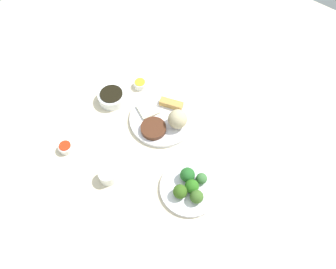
% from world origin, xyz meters
% --- Properties ---
extents(tabletop, '(2.20, 2.20, 0.02)m').
position_xyz_m(tabletop, '(0.00, 0.00, 0.01)').
color(tabletop, beige).
rests_on(tabletop, ground).
extents(main_plate, '(0.26, 0.26, 0.02)m').
position_xyz_m(main_plate, '(-0.01, -0.05, 0.03)').
color(main_plate, white).
rests_on(main_plate, tabletop).
extents(rice_scoop, '(0.07, 0.07, 0.07)m').
position_xyz_m(rice_scoop, '(-0.07, -0.06, 0.07)').
color(rice_scoop, tan).
rests_on(rice_scoop, main_plate).
extents(spring_roll, '(0.10, 0.06, 0.02)m').
position_xyz_m(spring_roll, '(0.00, -0.11, 0.05)').
color(spring_roll, '#C49246').
rests_on(spring_roll, main_plate).
extents(crab_rangoon_wonton, '(0.10, 0.09, 0.01)m').
position_xyz_m(crab_rangoon_wonton, '(0.06, -0.04, 0.04)').
color(crab_rangoon_wonton, beige).
rests_on(crab_rangoon_wonton, main_plate).
extents(stir_fry_heap, '(0.10, 0.10, 0.02)m').
position_xyz_m(stir_fry_heap, '(-0.02, 0.02, 0.05)').
color(stir_fry_heap, '#4B2616').
rests_on(stir_fry_heap, main_plate).
extents(broccoli_plate, '(0.21, 0.21, 0.01)m').
position_xyz_m(broccoli_plate, '(-0.27, 0.12, 0.03)').
color(broccoli_plate, white).
rests_on(broccoli_plate, tabletop).
extents(broccoli_floret_0, '(0.05, 0.05, 0.05)m').
position_xyz_m(broccoli_floret_0, '(-0.24, 0.09, 0.06)').
color(broccoli_floret_0, '#226024').
rests_on(broccoli_floret_0, broccoli_plate).
extents(broccoli_floret_1, '(0.05, 0.05, 0.05)m').
position_xyz_m(broccoli_floret_1, '(-0.28, 0.12, 0.06)').
color(broccoli_floret_1, '#2A6B1A').
rests_on(broccoli_floret_1, broccoli_plate).
extents(broccoli_floret_2, '(0.05, 0.05, 0.05)m').
position_xyz_m(broccoli_floret_2, '(-0.31, 0.14, 0.06)').
color(broccoli_floret_2, '#3C6325').
rests_on(broccoli_floret_2, broccoli_plate).
extents(broccoli_floret_3, '(0.04, 0.04, 0.04)m').
position_xyz_m(broccoli_floret_3, '(-0.28, 0.07, 0.05)').
color(broccoli_floret_3, '#3B7037').
rests_on(broccoli_floret_3, broccoli_plate).
extents(broccoli_floret_4, '(0.05, 0.05, 0.05)m').
position_xyz_m(broccoli_floret_4, '(-0.26, 0.16, 0.06)').
color(broccoli_floret_4, '#355D1A').
rests_on(broccoli_floret_4, broccoli_plate).
extents(soy_sauce_bowl, '(0.11, 0.11, 0.04)m').
position_xyz_m(soy_sauce_bowl, '(0.21, 0.01, 0.04)').
color(soy_sauce_bowl, white).
rests_on(soy_sauce_bowl, tabletop).
extents(soy_sauce_bowl_liquid, '(0.09, 0.09, 0.00)m').
position_xyz_m(soy_sauce_bowl_liquid, '(0.21, 0.01, 0.06)').
color(soy_sauce_bowl_liquid, black).
rests_on(soy_sauce_bowl_liquid, soy_sauce_bowl).
extents(sauce_ramekin_hot_mustard, '(0.05, 0.05, 0.03)m').
position_xyz_m(sauce_ramekin_hot_mustard, '(0.17, -0.12, 0.03)').
color(sauce_ramekin_hot_mustard, white).
rests_on(sauce_ramekin_hot_mustard, tabletop).
extents(sauce_ramekin_hot_mustard_liquid, '(0.04, 0.04, 0.00)m').
position_xyz_m(sauce_ramekin_hot_mustard_liquid, '(0.17, -0.12, 0.05)').
color(sauce_ramekin_hot_mustard_liquid, yellow).
rests_on(sauce_ramekin_hot_mustard_liquid, sauce_ramekin_hot_mustard).
extents(sauce_ramekin_sweet_and_sour, '(0.05, 0.05, 0.03)m').
position_xyz_m(sauce_ramekin_sweet_and_sour, '(0.18, 0.28, 0.03)').
color(sauce_ramekin_sweet_and_sour, white).
rests_on(sauce_ramekin_sweet_and_sour, tabletop).
extents(sauce_ramekin_sweet_and_sour_liquid, '(0.04, 0.04, 0.00)m').
position_xyz_m(sauce_ramekin_sweet_and_sour_liquid, '(0.18, 0.28, 0.05)').
color(sauce_ramekin_sweet_and_sour_liquid, red).
rests_on(sauce_ramekin_sweet_and_sour_liquid, sauce_ramekin_sweet_and_sour).
extents(teacup, '(0.06, 0.06, 0.05)m').
position_xyz_m(teacup, '(-0.02, 0.27, 0.04)').
color(teacup, white).
rests_on(teacup, tabletop).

